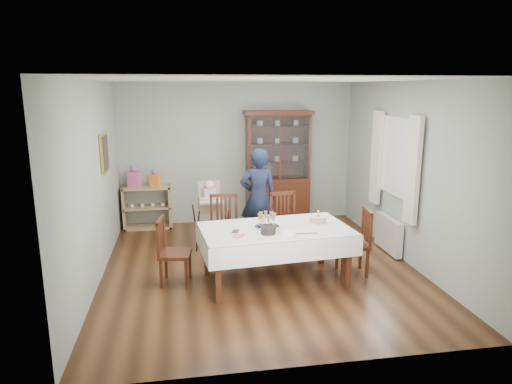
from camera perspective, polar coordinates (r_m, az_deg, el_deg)
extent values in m
plane|color=#593319|center=(6.85, 0.43, -9.37)|extent=(5.00, 5.00, 0.00)
plane|color=#9EAA99|center=(8.90, -2.32, 4.84)|extent=(4.50, 0.00, 4.50)
plane|color=#9EAA99|center=(6.47, -19.58, 1.04)|extent=(0.00, 5.00, 5.00)
plane|color=#9EAA99|center=(7.19, 18.41, 2.25)|extent=(0.00, 5.00, 5.00)
plane|color=white|center=(6.34, 0.47, 13.83)|extent=(5.00, 5.00, 0.00)
cube|color=#4C1F13|center=(6.15, 2.44, -4.88)|extent=(1.99, 1.23, 0.06)
cube|color=white|center=(6.14, 2.44, -4.57)|extent=(2.10, 1.34, 0.01)
cube|color=#4C1F13|center=(8.96, 2.68, -0.97)|extent=(1.20, 0.45, 0.90)
cube|color=white|center=(8.59, 3.02, 5.55)|extent=(1.12, 0.01, 1.16)
cube|color=#4C1F13|center=(8.71, 2.80, 9.88)|extent=(1.30, 0.48, 0.07)
cube|color=tan|center=(8.93, -13.30, -4.22)|extent=(0.90, 0.38, 0.04)
cube|color=tan|center=(8.83, -13.43, -1.87)|extent=(0.90, 0.38, 0.03)
cube|color=tan|center=(8.74, -13.56, 0.54)|extent=(0.90, 0.38, 0.04)
cube|color=tan|center=(8.87, -16.14, -1.96)|extent=(0.04, 0.38, 0.80)
cube|color=tan|center=(8.81, -10.71, -1.77)|extent=(0.04, 0.38, 0.80)
cube|color=gold|center=(7.20, -18.45, 4.68)|extent=(0.04, 0.48, 0.58)
cube|color=white|center=(7.41, 17.25, 4.20)|extent=(0.04, 1.02, 1.22)
cube|color=silver|center=(6.86, 19.04, 2.56)|extent=(0.07, 0.30, 1.55)
cube|color=silver|center=(7.95, 14.83, 4.18)|extent=(0.07, 0.30, 1.55)
cube|color=white|center=(7.66, 16.22, -5.08)|extent=(0.10, 0.80, 0.55)
cube|color=#4C1F13|center=(6.98, -3.96, -4.97)|extent=(0.47, 0.47, 0.05)
cube|color=#4C1F13|center=(7.10, -4.06, -2.35)|extent=(0.43, 0.06, 0.53)
cube|color=#4C1F13|center=(7.07, 3.95, -4.68)|extent=(0.53, 0.53, 0.05)
cube|color=#4C1F13|center=(7.18, 3.32, -2.10)|extent=(0.43, 0.12, 0.54)
cube|color=#4C1F13|center=(6.28, -10.06, -7.62)|extent=(0.47, 0.47, 0.05)
cube|color=#4C1F13|center=(6.23, -11.83, -5.43)|extent=(0.10, 0.39, 0.48)
cube|color=#4C1F13|center=(6.64, 11.98, -6.43)|extent=(0.46, 0.46, 0.05)
cube|color=#4C1F13|center=(6.61, 13.69, -4.23)|extent=(0.08, 0.41, 0.50)
imported|color=black|center=(7.50, 0.30, -0.74)|extent=(0.62, 0.42, 1.66)
cube|color=tan|center=(7.61, -5.76, -1.53)|extent=(0.38, 0.34, 0.26)
cube|color=tan|center=(7.56, -5.80, 0.05)|extent=(0.37, 0.08, 0.30)
cube|color=tan|center=(7.59, -5.78, -0.90)|extent=(0.39, 0.19, 0.03)
cube|color=silver|center=(7.57, -5.79, -0.27)|extent=(0.20, 0.16, 0.19)
sphere|color=beige|center=(7.54, -5.82, 0.84)|extent=(0.16, 0.16, 0.16)
cylinder|color=silver|center=(6.17, 1.38, -4.38)|extent=(0.33, 0.33, 0.01)
torus|color=silver|center=(6.16, 1.38, -4.30)|extent=(0.33, 0.33, 0.01)
cylinder|color=white|center=(6.42, 7.75, -3.79)|extent=(0.26, 0.26, 0.01)
cylinder|color=brown|center=(6.40, 7.76, -3.39)|extent=(0.23, 0.23, 0.08)
cylinder|color=silver|center=(6.39, 7.77, -3.03)|extent=(0.23, 0.23, 0.01)
cylinder|color=#F24C4C|center=(6.38, 7.78, -2.69)|extent=(0.01, 0.01, 0.06)
sphere|color=yellow|center=(6.37, 7.79, -2.38)|extent=(0.02, 0.02, 0.02)
cylinder|color=black|center=(5.90, 1.54, -4.78)|extent=(0.25, 0.25, 0.09)
cylinder|color=white|center=(5.86, 3.95, -4.90)|extent=(0.27, 0.27, 0.09)
cube|color=#DA508C|center=(5.80, -2.19, -5.49)|extent=(0.17, 0.17, 0.02)
cube|color=silver|center=(5.92, 6.24, -5.18)|extent=(0.31, 0.03, 0.01)
cube|color=#DA508C|center=(8.71, -15.00, 1.53)|extent=(0.24, 0.19, 0.29)
sphere|color=#E533B2|center=(8.67, -15.08, 2.79)|extent=(0.12, 0.12, 0.12)
cube|color=orange|center=(8.68, -12.49, 1.43)|extent=(0.21, 0.19, 0.23)
sphere|color=#E533B2|center=(8.65, -12.54, 2.48)|extent=(0.11, 0.11, 0.11)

